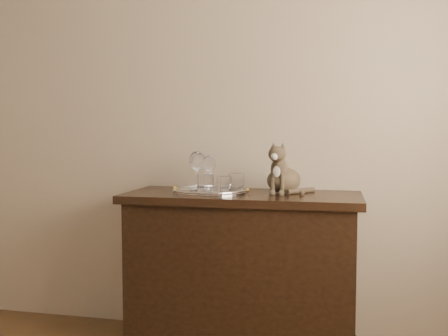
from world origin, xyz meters
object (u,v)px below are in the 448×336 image
at_px(tumbler_b, 205,183).
at_px(wine_glass_b, 208,172).
at_px(wine_glass_a, 198,170).
at_px(tumbler_a, 224,185).
at_px(tumbler_c, 236,182).
at_px(sideboard, 242,275).
at_px(tray, 211,191).
at_px(cat, 284,168).
at_px(wine_glass_c, 196,171).
at_px(wine_glass_d, 209,172).

bearing_deg(tumbler_b, wine_glass_b, 99.85).
relative_size(wine_glass_a, tumbler_a, 2.42).
bearing_deg(tumbler_b, tumbler_c, 37.81).
bearing_deg(tumbler_c, sideboard, -50.34).
bearing_deg(tray, wine_glass_b, 110.34).
relative_size(tumbler_b, cat, 0.36).
distance_m(wine_glass_c, tumbler_b, 0.11).
height_order(wine_glass_b, tumbler_c, wine_glass_b).
relative_size(sideboard, tumbler_c, 13.23).
distance_m(sideboard, tumbler_c, 0.48).
xyz_separation_m(sideboard, tumbler_b, (-0.18, -0.06, 0.48)).
relative_size(wine_glass_c, tumbler_c, 2.26).
distance_m(tray, tumbler_a, 0.13).
distance_m(tray, wine_glass_a, 0.15).
xyz_separation_m(sideboard, tray, (-0.17, 0.02, 0.43)).
height_order(wine_glass_b, wine_glass_c, wine_glass_c).
bearing_deg(sideboard, tray, 172.46).
relative_size(tray, wine_glass_a, 1.96).
height_order(tray, tumbler_c, tumbler_c).
distance_m(wine_glass_d, tumbler_b, 0.13).
height_order(wine_glass_a, cat, cat).
xyz_separation_m(tumbler_a, tumbler_c, (0.04, 0.11, 0.00)).
relative_size(sideboard, tray, 3.00).
bearing_deg(wine_glass_a, sideboard, -16.99).
bearing_deg(wine_glass_d, cat, 1.21).
xyz_separation_m(wine_glass_d, cat, (0.40, 0.01, 0.03)).
bearing_deg(wine_glass_d, wine_glass_c, -138.61).
height_order(wine_glass_b, cat, cat).
bearing_deg(wine_glass_c, sideboard, -2.04).
bearing_deg(tray, tumbler_c, 11.45).
distance_m(wine_glass_b, tumbler_c, 0.20).
height_order(wine_glass_d, tumbler_c, wine_glass_d).
distance_m(wine_glass_b, tumbler_b, 0.20).
bearing_deg(cat, sideboard, -147.36).
height_order(tumbler_b, cat, cat).
relative_size(wine_glass_a, wine_glass_c, 0.99).
xyz_separation_m(wine_glass_a, cat, (0.46, -0.01, 0.02)).
bearing_deg(tray, tumbler_a, -43.84).
xyz_separation_m(sideboard, wine_glass_d, (-0.19, 0.06, 0.53)).
relative_size(wine_glass_b, wine_glass_d, 0.93).
xyz_separation_m(tray, wine_glass_b, (-0.04, 0.11, 0.09)).
height_order(sideboard, wine_glass_b, wine_glass_b).
xyz_separation_m(wine_glass_b, wine_glass_c, (-0.03, -0.13, 0.02)).
height_order(wine_glass_c, wine_glass_d, wine_glass_c).
bearing_deg(wine_glass_a, tumbler_a, -39.06).
relative_size(tray, cat, 1.52).
xyz_separation_m(tray, tumbler_a, (0.09, -0.09, 0.05)).
xyz_separation_m(wine_glass_b, cat, (0.42, -0.07, 0.04)).
bearing_deg(wine_glass_c, tray, 10.55).
bearing_deg(tumbler_b, sideboard, 18.05).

